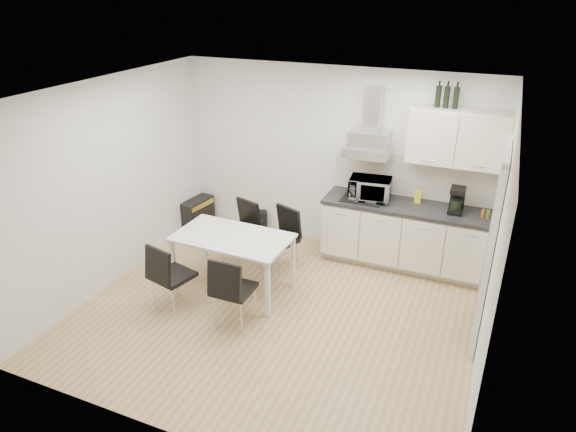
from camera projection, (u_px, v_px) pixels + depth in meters
name	position (u px, v px, depth m)	size (l,w,h in m)	color
ground	(276.00, 312.00, 6.13)	(4.50, 4.50, 0.00)	tan
wall_back	(333.00, 160.00, 7.25)	(4.50, 0.10, 2.60)	silver
wall_front	(168.00, 313.00, 3.91)	(4.50, 0.10, 2.60)	silver
wall_left	(111.00, 184.00, 6.38)	(0.10, 4.00, 2.60)	silver
wall_right	(495.00, 252.00, 4.78)	(0.10, 4.00, 2.60)	silver
ceiling	(274.00, 93.00, 5.04)	(4.50, 4.50, 0.00)	white
doorway	(490.00, 249.00, 5.36)	(0.08, 1.04, 2.10)	white
kitchenette	(411.00, 210.00, 6.81)	(2.22, 0.64, 2.52)	beige
dining_table	(233.00, 242.00, 6.33)	(1.44, 0.85, 0.75)	white
chair_far_left	(239.00, 233.00, 7.05)	(0.44, 0.50, 0.88)	black
chair_far_right	(279.00, 241.00, 6.84)	(0.44, 0.50, 0.88)	black
chair_near_left	(173.00, 276.00, 6.03)	(0.44, 0.50, 0.88)	black
chair_near_right	(234.00, 290.00, 5.77)	(0.44, 0.50, 0.88)	black
guitar_amp	(198.00, 213.00, 8.15)	(0.33, 0.60, 0.47)	black
floor_speaker	(261.00, 221.00, 8.04)	(0.20, 0.18, 0.34)	black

